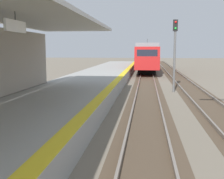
% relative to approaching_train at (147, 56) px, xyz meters
% --- Properties ---
extents(station_platform, '(5.00, 80.00, 0.91)m').
position_rel_approaching_train_xyz_m(station_platform, '(-4.40, -27.79, -1.73)').
color(station_platform, '#999993').
rests_on(station_platform, ground).
extents(track_pair_nearest_platform, '(2.34, 120.00, 0.16)m').
position_rel_approaching_train_xyz_m(track_pair_nearest_platform, '(-0.00, -23.79, -2.13)').
color(track_pair_nearest_platform, '#4C3D2D').
rests_on(track_pair_nearest_platform, ground).
extents(track_pair_middle, '(2.34, 120.00, 0.16)m').
position_rel_approaching_train_xyz_m(track_pair_middle, '(3.40, -23.79, -2.13)').
color(track_pair_middle, '#4C3D2D').
rests_on(track_pair_middle, ground).
extents(approaching_train, '(2.93, 19.60, 4.76)m').
position_rel_approaching_train_xyz_m(approaching_train, '(0.00, 0.00, 0.00)').
color(approaching_train, maroon).
rests_on(approaching_train, ground).
extents(rail_signal_post, '(0.32, 0.34, 5.20)m').
position_rel_approaching_train_xyz_m(rail_signal_post, '(1.94, -20.58, 1.02)').
color(rail_signal_post, '#4C4C4C').
rests_on(rail_signal_post, ground).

